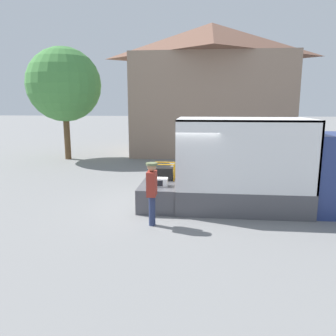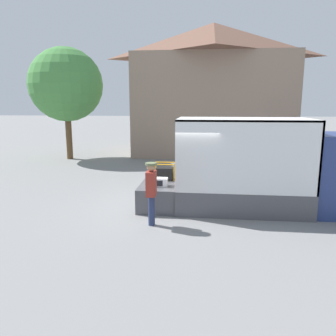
{
  "view_description": "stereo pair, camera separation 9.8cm",
  "coord_description": "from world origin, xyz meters",
  "px_view_note": "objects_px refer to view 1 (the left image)",
  "views": [
    {
      "loc": [
        0.74,
        -10.26,
        3.29
      ],
      "look_at": [
        -0.3,
        -0.2,
        1.3
      ],
      "focal_mm": 35.0,
      "sensor_mm": 36.0,
      "label": 1
    },
    {
      "loc": [
        0.84,
        -10.25,
        3.29
      ],
      "look_at": [
        -0.3,
        -0.2,
        1.3
      ],
      "focal_mm": 35.0,
      "sensor_mm": 36.0,
      "label": 2
    }
  ],
  "objects_px": {
    "microwave": "(160,182)",
    "portable_generator": "(165,173)",
    "worker_person": "(152,187)",
    "street_tree": "(64,85)",
    "box_truck": "(291,179)"
  },
  "relations": [
    {
      "from": "microwave",
      "to": "portable_generator",
      "type": "relative_size",
      "value": 0.67
    },
    {
      "from": "microwave",
      "to": "worker_person",
      "type": "xyz_separation_m",
      "value": [
        -0.04,
        -1.41,
        0.19
      ]
    },
    {
      "from": "worker_person",
      "to": "street_tree",
      "type": "distance_m",
      "value": 12.85
    },
    {
      "from": "portable_generator",
      "to": "worker_person",
      "type": "distance_m",
      "value": 2.33
    },
    {
      "from": "microwave",
      "to": "portable_generator",
      "type": "bearing_deg",
      "value": 86.25
    },
    {
      "from": "box_truck",
      "to": "microwave",
      "type": "distance_m",
      "value": 4.08
    },
    {
      "from": "portable_generator",
      "to": "worker_person",
      "type": "relative_size",
      "value": 0.41
    },
    {
      "from": "microwave",
      "to": "worker_person",
      "type": "bearing_deg",
      "value": -91.68
    },
    {
      "from": "box_truck",
      "to": "microwave",
      "type": "height_order",
      "value": "box_truck"
    },
    {
      "from": "street_tree",
      "to": "worker_person",
      "type": "bearing_deg",
      "value": -57.17
    },
    {
      "from": "portable_generator",
      "to": "street_tree",
      "type": "distance_m",
      "value": 11.15
    },
    {
      "from": "microwave",
      "to": "portable_generator",
      "type": "height_order",
      "value": "portable_generator"
    },
    {
      "from": "microwave",
      "to": "worker_person",
      "type": "distance_m",
      "value": 1.43
    },
    {
      "from": "portable_generator",
      "to": "worker_person",
      "type": "bearing_deg",
      "value": -92.49
    },
    {
      "from": "portable_generator",
      "to": "street_tree",
      "type": "relative_size",
      "value": 0.11
    }
  ]
}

